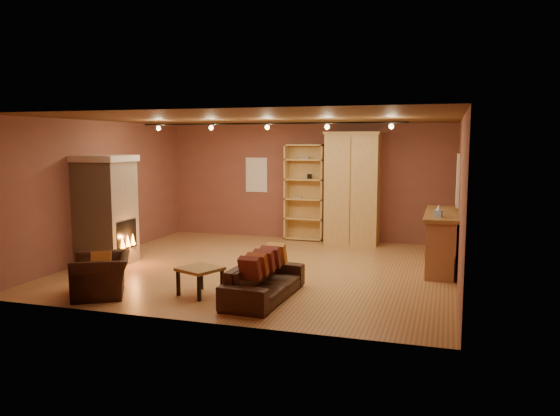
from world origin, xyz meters
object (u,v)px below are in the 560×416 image
(bookcase, at_px, (305,191))
(bar_counter, at_px, (441,240))
(fireplace, at_px, (106,210))
(armchair, at_px, (101,268))
(armoire, at_px, (353,188))
(loveseat, at_px, (264,274))
(coffee_table, at_px, (200,271))

(bookcase, xyz_separation_m, bar_counter, (3.22, -2.22, -0.63))
(fireplace, relative_size, bar_counter, 0.95)
(bookcase, height_order, armchair, bookcase)
(bar_counter, height_order, armchair, bar_counter)
(armoire, distance_m, bar_counter, 2.95)
(bookcase, relative_size, armchair, 2.01)
(loveseat, relative_size, armchair, 1.63)
(fireplace, xyz_separation_m, loveseat, (3.71, -1.35, -0.68))
(loveseat, bearing_deg, armchair, 105.82)
(armchair, bearing_deg, fireplace, -178.36)
(bookcase, xyz_separation_m, coffee_table, (-0.34, -5.19, -0.80))
(fireplace, relative_size, armoire, 0.81)
(armoire, bearing_deg, loveseat, -96.01)
(bar_counter, relative_size, armchair, 1.94)
(fireplace, xyz_separation_m, armoire, (4.22, 3.52, 0.25))
(bookcase, relative_size, bar_counter, 1.03)
(loveseat, distance_m, armchair, 2.54)
(bookcase, bearing_deg, fireplace, -129.05)
(armoire, xyz_separation_m, coffee_table, (-1.53, -4.98, -0.93))
(coffee_table, bearing_deg, loveseat, 6.16)
(bar_counter, bearing_deg, fireplace, -166.43)
(armoire, bearing_deg, bar_counter, -44.83)
(armchair, bearing_deg, bar_counter, 93.60)
(fireplace, height_order, loveseat, fireplace)
(bookcase, height_order, coffee_table, bookcase)
(bar_counter, relative_size, coffee_table, 2.98)
(coffee_table, bearing_deg, fireplace, 151.45)
(loveseat, bearing_deg, bookcase, 10.33)
(bookcase, relative_size, armoire, 0.89)
(bookcase, relative_size, coffee_table, 3.08)
(bar_counter, bearing_deg, armoire, 135.17)
(fireplace, height_order, bookcase, bookcase)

